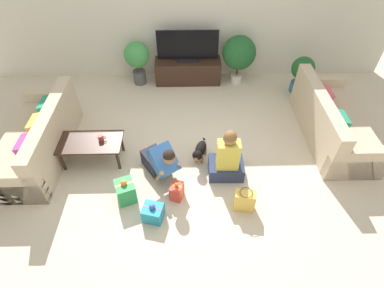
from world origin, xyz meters
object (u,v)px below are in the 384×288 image
at_px(sofa_right, 331,123).
at_px(coffee_table, 90,144).
at_px(tv_console, 188,71).
at_px(mug, 101,138).
at_px(potted_plant_corner_right, 302,72).
at_px(gift_box_a, 126,191).
at_px(tv, 188,48).
at_px(potted_plant_back_left, 137,58).
at_px(potted_plant_back_right, 239,54).
at_px(gift_box_c, 153,213).
at_px(person_kneeling, 161,161).
at_px(dog, 200,151).
at_px(gift_box_b, 177,191).
at_px(person_sitting, 227,160).
at_px(sofa_left, 39,140).
at_px(gift_bag_a, 245,200).

bearing_deg(sofa_right, coffee_table, 97.00).
height_order(tv_console, mug, mug).
height_order(sofa_right, potted_plant_corner_right, sofa_right).
xyz_separation_m(potted_plant_corner_right, gift_box_a, (-3.17, -2.61, -0.28)).
height_order(tv, potted_plant_back_left, tv).
bearing_deg(mug, potted_plant_back_left, 81.33).
relative_size(tv_console, tv, 1.11).
distance_m(sofa_right, potted_plant_back_right, 2.24).
relative_size(coffee_table, mug, 8.10).
xyz_separation_m(potted_plant_back_right, potted_plant_back_left, (-2.06, 0.00, -0.06)).
xyz_separation_m(tv, gift_box_c, (-0.52, -3.37, -0.65)).
distance_m(potted_plant_corner_right, person_kneeling, 3.47).
bearing_deg(potted_plant_corner_right, tv_console, 169.08).
distance_m(coffee_table, tv, 2.78).
height_order(dog, gift_box_b, dog).
distance_m(person_sitting, dog, 0.50).
height_order(sofa_left, potted_plant_back_right, potted_plant_back_right).
relative_size(tv, dog, 2.40).
distance_m(person_sitting, gift_box_b, 0.87).
bearing_deg(tv, sofa_left, -138.54).
xyz_separation_m(potted_plant_back_left, dog, (1.18, -2.28, -0.38)).
bearing_deg(person_sitting, dog, -36.88).
bearing_deg(tv, mug, -121.27).
distance_m(dog, mug, 1.53).
relative_size(gift_box_b, gift_bag_a, 0.87).
xyz_separation_m(person_kneeling, gift_box_a, (-0.48, -0.42, -0.16)).
bearing_deg(potted_plant_back_left, person_sitting, -58.83).
bearing_deg(dog, gift_box_b, -98.13).
relative_size(sofa_left, mug, 16.82).
relative_size(gift_box_c, gift_bag_a, 0.88).
bearing_deg(gift_box_a, person_sitting, 15.61).
bearing_deg(sofa_left, dog, 85.24).
distance_m(tv_console, person_sitting, 2.69).
bearing_deg(coffee_table, tv_console, 55.99).
xyz_separation_m(tv_console, person_kneeling, (-0.44, -2.62, 0.08)).
bearing_deg(mug, tv_console, 58.73).
bearing_deg(person_sitting, mug, -10.37).
xyz_separation_m(person_sitting, mug, (-1.90, 0.39, 0.12)).
height_order(tv, person_sitting, tv).
relative_size(person_kneeling, gift_box_b, 2.53).
xyz_separation_m(coffee_table, dog, (1.69, -0.06, -0.14)).
distance_m(gift_box_c, mug, 1.45).
height_order(tv_console, gift_box_a, tv_console).
distance_m(person_sitting, gift_box_a, 1.52).
bearing_deg(gift_box_c, potted_plant_back_left, 98.73).
relative_size(person_sitting, mug, 7.63).
bearing_deg(person_sitting, potted_plant_corner_right, -126.56).
bearing_deg(tv, gift_bag_a, -77.42).
distance_m(tv, gift_box_a, 3.24).
height_order(sofa_right, tv, tv).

